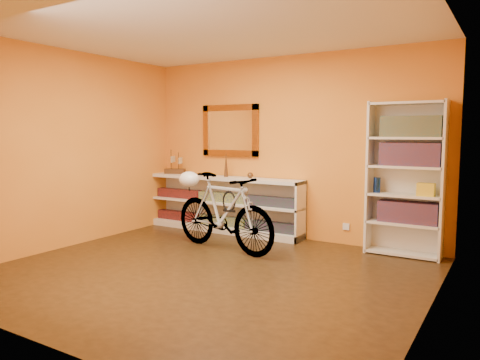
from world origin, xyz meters
The scene contains 24 objects.
floor centered at (0.00, 0.00, -0.01)m, with size 4.50×4.00×0.01m, color black.
ceiling centered at (0.00, 0.00, 2.60)m, with size 4.50×4.00×0.01m, color silver.
back_wall centered at (0.00, 2.00, 1.30)m, with size 4.50×0.01×2.60m, color orange.
left_wall centered at (-2.25, 0.00, 1.30)m, with size 0.01×4.00×2.60m, color orange.
right_wall centered at (2.25, 0.00, 1.30)m, with size 0.01×4.00×2.60m, color orange.
gilt_mirror centered at (-0.95, 1.97, 1.55)m, with size 0.98×0.06×0.78m, color brown.
wall_socket centered at (0.90, 1.99, 0.25)m, with size 0.09×0.01×0.09m, color silver.
console_unit centered at (-0.98, 1.81, 0.42)m, with size 2.60×0.35×0.85m, color silver, non-canonical shape.
cd_row_lower centered at (-0.98, 1.79, 0.17)m, with size 2.50×0.13×0.14m, color black.
cd_row_upper centered at (-0.98, 1.79, 0.54)m, with size 2.50×0.13×0.14m, color navy.
model_ship centered at (-1.92, 1.81, 1.05)m, with size 0.33×0.12×0.39m, color #3E2411, non-canonical shape.
toy_car centered at (-1.41, 1.81, 0.85)m, with size 0.00×0.00×0.00m, color black.
bronze_ornament centered at (-0.93, 1.81, 1.04)m, with size 0.06×0.06×0.38m, color #54351C.
decorative_orb centered at (-0.50, 1.81, 0.89)m, with size 0.09×0.09×0.09m, color #54351C.
bookcase centered at (1.67, 1.84, 0.95)m, with size 0.90×0.30×1.90m, color silver, non-canonical shape.
book_row_a centered at (1.72, 1.84, 0.55)m, with size 0.70×0.22×0.26m, color maroon.
book_row_b centered at (1.72, 1.84, 1.25)m, with size 0.70×0.22×0.28m, color maroon.
book_row_c centered at (1.72, 1.84, 1.59)m, with size 0.70×0.22×0.25m, color #1A555D.
travel_mug centered at (1.34, 1.82, 0.86)m, with size 0.09×0.09×0.19m, color navy.
red_tin centered at (1.47, 1.87, 1.55)m, with size 0.14×0.14×0.18m, color maroon.
yellow_bag centered at (1.92, 1.80, 0.84)m, with size 0.20×0.13×0.15m, color yellow.
bicycle centered at (-0.36, 0.88, 0.50)m, with size 1.70×0.44×1.00m, color silver.
helmet centered at (-1.00, 1.00, 0.88)m, with size 0.29×0.28×0.22m, color white.
u_lock centered at (-0.26, 0.86, 0.65)m, with size 0.20×0.20×0.02m, color black.
Camera 1 is at (2.82, -3.93, 1.51)m, focal length 34.04 mm.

